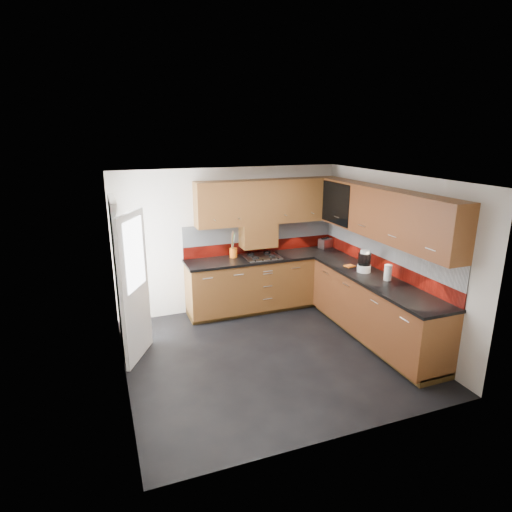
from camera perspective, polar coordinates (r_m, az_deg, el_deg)
name	(u,v)px	position (r m, az deg, el deg)	size (l,w,h in m)	color
room	(271,249)	(5.48, 1.98, 0.91)	(4.00, 3.80, 2.64)	black
base_cabinets	(315,296)	(6.88, 7.86, -5.32)	(2.70, 3.20, 0.95)	#5F2F15
countertop	(316,268)	(6.70, 7.97, -1.54)	(2.72, 3.22, 0.04)	black
backsplash	(322,245)	(6.91, 8.82, 1.48)	(2.70, 3.20, 0.54)	#6A0F09
upper_cabinets	(326,207)	(6.63, 9.32, 6.40)	(2.50, 3.20, 0.72)	#5F2F15
extractor_hood	(258,235)	(7.17, 0.29, 2.80)	(0.60, 0.33, 0.40)	#5F2F15
glass_cabinet	(343,201)	(7.11, 11.58, 7.16)	(0.32, 0.80, 0.66)	black
back_door	(125,281)	(5.95, -17.03, -3.26)	(0.42, 1.19, 2.04)	white
gas_hob	(262,256)	(7.11, 0.77, -0.04)	(0.57, 0.51, 0.04)	silver
utensil_pot	(233,252)	(7.09, -3.05, 0.60)	(0.12, 0.12, 0.45)	#D66114
toaster	(326,243)	(7.77, 9.25, 1.70)	(0.28, 0.22, 0.18)	silver
food_processor	(364,262)	(6.53, 14.24, -0.79)	(0.20, 0.20, 0.33)	white
paper_towel	(388,273)	(6.27, 17.18, -2.13)	(0.11, 0.11, 0.22)	white
orange_cloth	(350,266)	(6.78, 12.39, -1.31)	(0.15, 0.12, 0.02)	orange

